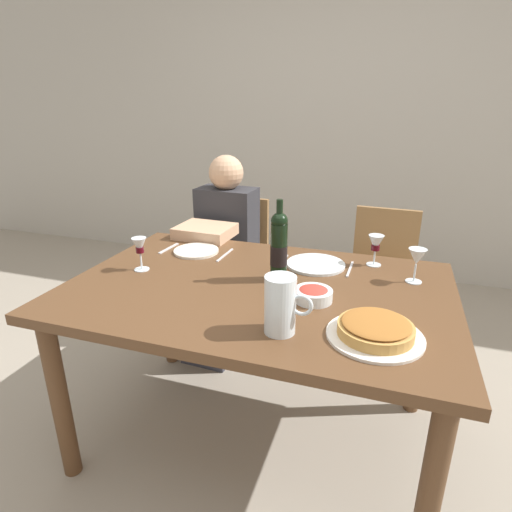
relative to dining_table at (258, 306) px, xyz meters
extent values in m
plane|color=gray|center=(0.00, 0.00, -0.67)|extent=(8.00, 8.00, 0.00)
cube|color=#B2ADA3|center=(0.00, 2.22, 0.73)|extent=(8.00, 0.10, 2.80)
cube|color=brown|center=(0.00, 0.00, 0.07)|extent=(1.50, 1.00, 0.04)
cylinder|color=brown|center=(-0.67, -0.42, -0.31)|extent=(0.07, 0.07, 0.72)
cylinder|color=brown|center=(0.67, -0.42, -0.31)|extent=(0.07, 0.07, 0.72)
cylinder|color=brown|center=(-0.67, 0.42, -0.31)|extent=(0.07, 0.07, 0.72)
cylinder|color=brown|center=(0.67, 0.42, -0.31)|extent=(0.07, 0.07, 0.72)
cylinder|color=black|center=(0.06, 0.08, 0.21)|extent=(0.07, 0.07, 0.24)
sphere|color=black|center=(0.06, 0.08, 0.34)|extent=(0.07, 0.07, 0.07)
cylinder|color=black|center=(0.06, 0.08, 0.39)|extent=(0.03, 0.03, 0.08)
cylinder|color=black|center=(0.06, 0.08, 0.20)|extent=(0.07, 0.07, 0.08)
cylinder|color=silver|center=(0.18, -0.31, 0.19)|extent=(0.10, 0.10, 0.19)
cylinder|color=silver|center=(0.18, -0.31, 0.15)|extent=(0.09, 0.09, 0.11)
torus|color=silver|center=(0.24, -0.31, 0.20)|extent=(0.07, 0.01, 0.07)
cylinder|color=white|center=(0.46, -0.25, 0.10)|extent=(0.30, 0.30, 0.01)
cylinder|color=#C18E47|center=(0.46, -0.25, 0.12)|extent=(0.23, 0.23, 0.03)
ellipsoid|color=#9E6028|center=(0.46, -0.25, 0.14)|extent=(0.21, 0.21, 0.02)
cylinder|color=silver|center=(0.23, -0.06, 0.11)|extent=(0.14, 0.14, 0.04)
ellipsoid|color=#B2382D|center=(0.23, -0.06, 0.13)|extent=(0.12, 0.12, 0.03)
cylinder|color=silver|center=(0.59, 0.23, 0.09)|extent=(0.06, 0.06, 0.00)
cylinder|color=silver|center=(0.59, 0.23, 0.13)|extent=(0.01, 0.01, 0.07)
cone|color=silver|center=(0.59, 0.23, 0.20)|extent=(0.07, 0.07, 0.07)
cylinder|color=silver|center=(-0.53, 0.00, 0.09)|extent=(0.06, 0.06, 0.00)
cylinder|color=silver|center=(-0.53, 0.00, 0.13)|extent=(0.01, 0.01, 0.07)
cone|color=silver|center=(-0.53, 0.00, 0.20)|extent=(0.06, 0.06, 0.07)
cylinder|color=#470A14|center=(-0.53, 0.00, 0.18)|extent=(0.03, 0.03, 0.02)
cylinder|color=silver|center=(0.42, 0.37, 0.09)|extent=(0.06, 0.06, 0.00)
cylinder|color=silver|center=(0.42, 0.37, 0.13)|extent=(0.01, 0.01, 0.06)
cone|color=silver|center=(0.42, 0.37, 0.20)|extent=(0.07, 0.07, 0.07)
cylinder|color=#470A14|center=(0.42, 0.37, 0.18)|extent=(0.04, 0.04, 0.03)
cylinder|color=silver|center=(-0.40, 0.28, 0.10)|extent=(0.22, 0.22, 0.01)
cylinder|color=silver|center=(0.18, 0.29, 0.10)|extent=(0.26, 0.26, 0.01)
cube|color=silver|center=(-0.55, 0.28, 0.09)|extent=(0.03, 0.16, 0.00)
cube|color=silver|center=(-0.25, 0.28, 0.09)|extent=(0.02, 0.18, 0.00)
cube|color=silver|center=(0.33, 0.29, 0.09)|extent=(0.01, 0.18, 0.00)
cube|color=silver|center=(0.03, 0.29, 0.09)|extent=(0.02, 0.16, 0.00)
cube|color=olive|center=(-0.45, 0.84, -0.21)|extent=(0.42, 0.42, 0.02)
cube|color=olive|center=(-0.44, 1.02, 0.00)|extent=(0.36, 0.05, 0.40)
cylinder|color=olive|center=(-0.63, 0.67, -0.44)|extent=(0.04, 0.04, 0.45)
cylinder|color=olive|center=(-0.29, 0.66, -0.44)|extent=(0.04, 0.04, 0.45)
cylinder|color=olive|center=(-0.61, 1.01, -0.44)|extent=(0.04, 0.04, 0.45)
cylinder|color=olive|center=(-0.27, 1.00, -0.44)|extent=(0.04, 0.04, 0.45)
cube|color=#2D2D33|center=(-0.45, 0.80, 0.05)|extent=(0.35, 0.22, 0.50)
sphere|color=tan|center=(-0.45, 0.80, 0.39)|extent=(0.20, 0.20, 0.20)
cube|color=#33333D|center=(-0.46, 0.61, -0.20)|extent=(0.32, 0.39, 0.14)
cube|color=#33333D|center=(-0.47, 0.46, -0.47)|extent=(0.28, 0.13, 0.40)
cube|color=tan|center=(-0.46, 0.52, 0.12)|extent=(0.30, 0.25, 0.06)
cube|color=olive|center=(0.45, 0.83, -0.21)|extent=(0.42, 0.42, 0.02)
cube|color=olive|center=(0.46, 1.01, 0.00)|extent=(0.36, 0.05, 0.40)
cylinder|color=olive|center=(0.27, 0.67, -0.44)|extent=(0.04, 0.04, 0.45)
cylinder|color=olive|center=(0.61, 0.65, -0.44)|extent=(0.04, 0.04, 0.45)
cylinder|color=olive|center=(0.29, 1.01, -0.44)|extent=(0.04, 0.04, 0.45)
cylinder|color=olive|center=(0.63, 0.99, -0.44)|extent=(0.04, 0.04, 0.45)
camera|label=1|loc=(0.47, -1.44, 0.78)|focal=29.39mm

